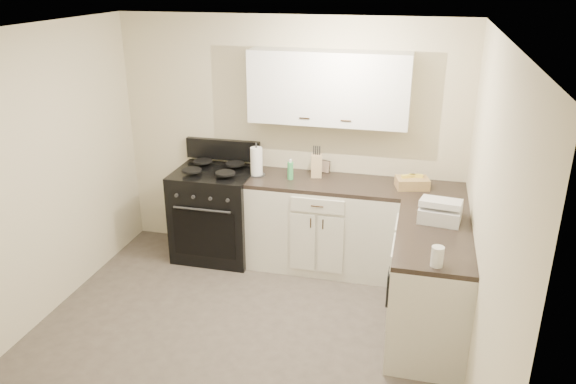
% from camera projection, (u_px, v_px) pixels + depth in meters
% --- Properties ---
extents(floor, '(3.60, 3.60, 0.00)m').
position_uv_depth(floor, '(238.00, 344.00, 4.66)').
color(floor, '#473F38').
rests_on(floor, ground).
extents(ceiling, '(3.60, 3.60, 0.00)m').
position_uv_depth(ceiling, '(226.00, 33.00, 3.74)').
color(ceiling, white).
rests_on(ceiling, wall_back).
extents(wall_back, '(3.60, 0.00, 3.60)m').
position_uv_depth(wall_back, '(289.00, 140.00, 5.82)').
color(wall_back, beige).
rests_on(wall_back, ground).
extents(wall_right, '(0.00, 3.60, 3.60)m').
position_uv_depth(wall_right, '(484.00, 231.00, 3.80)').
color(wall_right, beige).
rests_on(wall_right, ground).
extents(wall_left, '(0.00, 3.60, 3.60)m').
position_uv_depth(wall_left, '(24.00, 185.00, 4.60)').
color(wall_left, beige).
rests_on(wall_left, ground).
extents(wall_front, '(3.60, 0.00, 3.60)m').
position_uv_depth(wall_front, '(104.00, 355.00, 2.57)').
color(wall_front, beige).
rests_on(wall_front, ground).
extents(base_cabinets_back, '(1.55, 0.60, 0.90)m').
position_uv_depth(base_cabinets_back, '(322.00, 226.00, 5.75)').
color(base_cabinets_back, silver).
rests_on(base_cabinets_back, floor).
extents(base_cabinets_right, '(0.60, 1.90, 0.90)m').
position_uv_depth(base_cabinets_right, '(429.00, 269.00, 4.93)').
color(base_cabinets_right, silver).
rests_on(base_cabinets_right, floor).
extents(countertop_back, '(1.55, 0.60, 0.04)m').
position_uv_depth(countertop_back, '(324.00, 183.00, 5.58)').
color(countertop_back, black).
rests_on(countertop_back, base_cabinets_back).
extents(countertop_right, '(0.60, 1.90, 0.04)m').
position_uv_depth(countertop_right, '(434.00, 220.00, 4.75)').
color(countertop_right, black).
rests_on(countertop_right, base_cabinets_right).
extents(upper_cabinets, '(1.55, 0.30, 0.70)m').
position_uv_depth(upper_cabinets, '(329.00, 88.00, 5.38)').
color(upper_cabinets, silver).
rests_on(upper_cabinets, wall_back).
extents(stove, '(0.82, 0.70, 0.99)m').
position_uv_depth(stove, '(216.00, 215.00, 5.98)').
color(stove, black).
rests_on(stove, floor).
extents(knife_block, '(0.12, 0.12, 0.23)m').
position_uv_depth(knife_block, '(316.00, 166.00, 5.65)').
color(knife_block, tan).
rests_on(knife_block, countertop_back).
extents(paper_towel, '(0.12, 0.12, 0.29)m').
position_uv_depth(paper_towel, '(257.00, 162.00, 5.68)').
color(paper_towel, white).
rests_on(paper_towel, countertop_back).
extents(soap_bottle, '(0.06, 0.06, 0.18)m').
position_uv_depth(soap_bottle, '(290.00, 171.00, 5.59)').
color(soap_bottle, '#3FA458').
rests_on(soap_bottle, countertop_back).
extents(picture_frame, '(0.11, 0.06, 0.13)m').
position_uv_depth(picture_frame, '(325.00, 166.00, 5.79)').
color(picture_frame, black).
rests_on(picture_frame, countertop_back).
extents(wicker_basket, '(0.35, 0.27, 0.10)m').
position_uv_depth(wicker_basket, '(412.00, 183.00, 5.38)').
color(wicker_basket, tan).
rests_on(wicker_basket, countertop_right).
extents(countertop_grill, '(0.37, 0.35, 0.12)m').
position_uv_depth(countertop_grill, '(440.00, 213.00, 4.68)').
color(countertop_grill, silver).
rests_on(countertop_grill, countertop_right).
extents(glass_jar, '(0.09, 0.09, 0.15)m').
position_uv_depth(glass_jar, '(437.00, 256.00, 3.95)').
color(glass_jar, silver).
rests_on(glass_jar, countertop_right).
extents(oven_mitt_near, '(0.02, 0.17, 0.29)m').
position_uv_depth(oven_mitt_near, '(388.00, 287.00, 4.55)').
color(oven_mitt_near, black).
rests_on(oven_mitt_near, base_cabinets_right).
extents(oven_mitt_far, '(0.02, 0.16, 0.28)m').
position_uv_depth(oven_mitt_far, '(390.00, 280.00, 4.76)').
color(oven_mitt_far, black).
rests_on(oven_mitt_far, base_cabinets_right).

